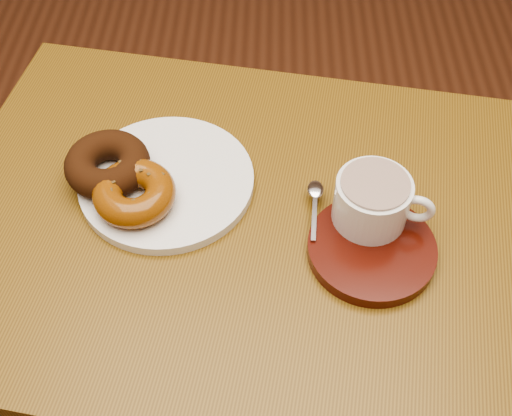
{
  "coord_description": "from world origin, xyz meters",
  "views": [
    {
      "loc": [
        0.24,
        -0.6,
        1.43
      ],
      "look_at": [
        0.22,
        -0.08,
        0.78
      ],
      "focal_mm": 45.0,
      "sensor_mm": 36.0,
      "label": 1
    }
  ],
  "objects_px": {
    "cafe_table": "(242,267)",
    "donut_plate": "(167,181)",
    "coffee_cup": "(373,200)",
    "saucer": "(371,249)"
  },
  "relations": [
    {
      "from": "cafe_table",
      "to": "donut_plate",
      "type": "height_order",
      "value": "donut_plate"
    },
    {
      "from": "donut_plate",
      "to": "coffee_cup",
      "type": "relative_size",
      "value": 1.92
    },
    {
      "from": "donut_plate",
      "to": "saucer",
      "type": "relative_size",
      "value": 1.48
    },
    {
      "from": "cafe_table",
      "to": "coffee_cup",
      "type": "distance_m",
      "value": 0.24
    },
    {
      "from": "donut_plate",
      "to": "saucer",
      "type": "distance_m",
      "value": 0.29
    },
    {
      "from": "cafe_table",
      "to": "coffee_cup",
      "type": "relative_size",
      "value": 7.17
    },
    {
      "from": "cafe_table",
      "to": "saucer",
      "type": "xyz_separation_m",
      "value": [
        0.17,
        -0.05,
        0.13
      ]
    },
    {
      "from": "donut_plate",
      "to": "saucer",
      "type": "height_order",
      "value": "saucer"
    },
    {
      "from": "saucer",
      "to": "coffee_cup",
      "type": "xyz_separation_m",
      "value": [
        0.0,
        0.04,
        0.04
      ]
    },
    {
      "from": "coffee_cup",
      "to": "donut_plate",
      "type": "bearing_deg",
      "value": -178.49
    }
  ]
}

